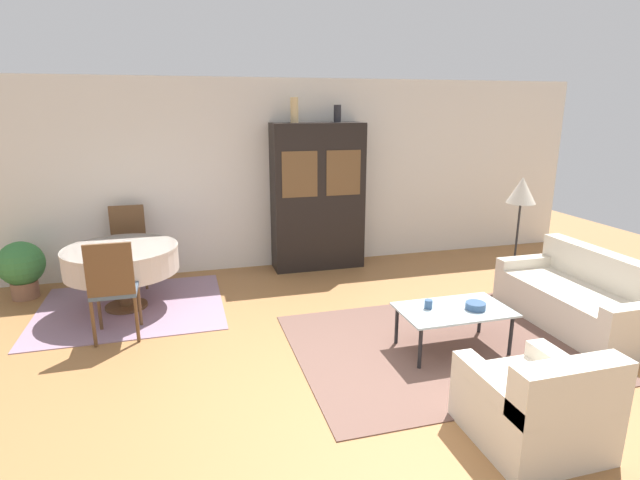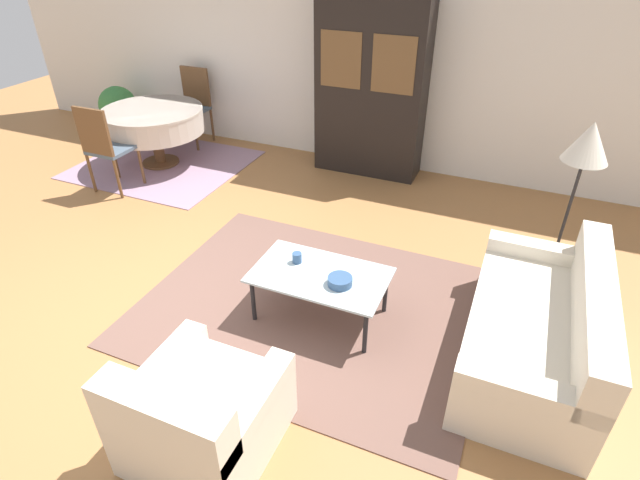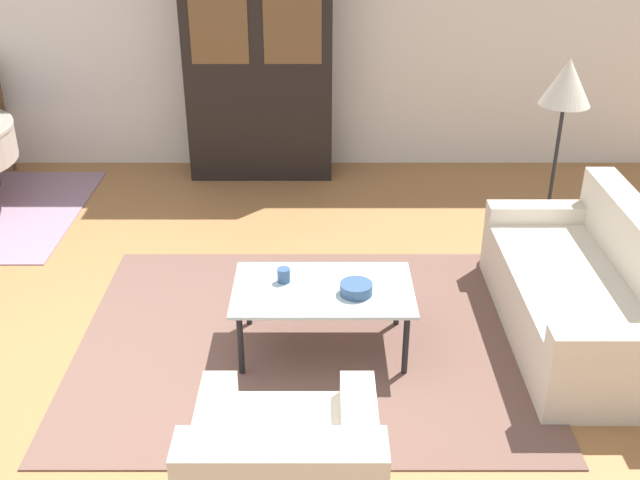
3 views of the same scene
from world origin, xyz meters
The scene contains 17 objects.
ground_plane centered at (0.00, 0.00, 0.00)m, with size 14.00×14.00×0.00m, color #9E6B3D.
wall_back centered at (0.00, 3.63, 1.35)m, with size 10.00×0.06×2.70m.
area_rug centered at (1.18, 0.54, 0.01)m, with size 2.82×2.25×0.01m.
dining_rug centered at (-1.85, 2.41, 0.01)m, with size 2.10×1.83×0.01m.
couch centered at (2.92, 0.61, 0.29)m, with size 0.86×1.73×0.79m.
armchair centered at (1.11, -0.96, 0.29)m, with size 0.81×0.84×0.77m.
coffee_table centered at (1.28, 0.45, 0.39)m, with size 1.07×0.63×0.42m.
display_cabinet centered at (0.71, 3.35, 1.05)m, with size 1.31×0.46×2.10m.
dining_table centered at (-1.90, 2.43, 0.60)m, with size 1.28×1.28×0.74m.
dining_chair_near centered at (-1.90, 1.56, 0.60)m, with size 0.44×0.44×1.04m.
dining_chair_far centered at (-1.90, 3.29, 0.60)m, with size 0.44×0.44×1.04m.
floor_lamp centered at (3.02, 1.89, 1.21)m, with size 0.37×0.37×1.44m.
cup centered at (1.04, 0.53, 0.47)m, with size 0.08×0.08×0.09m.
bowl centered at (1.47, 0.39, 0.46)m, with size 0.19×0.19×0.07m.
vase_tall centered at (0.38, 3.36, 2.26)m, with size 0.11×0.11×0.34m.
vase_short centered at (1.00, 3.36, 2.22)m, with size 0.10×0.10×0.24m.
potted_plant centered at (-3.14, 3.12, 0.41)m, with size 0.55×0.55×0.72m.
Camera 1 is at (-1.17, -3.50, 2.32)m, focal length 28.00 mm.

